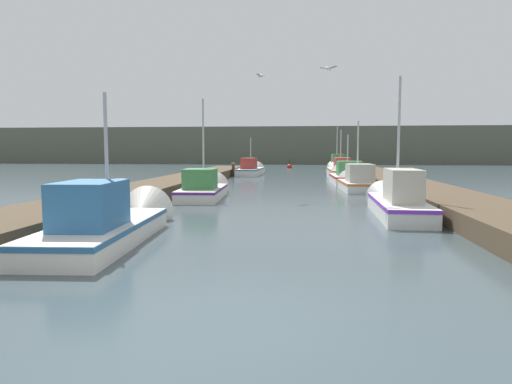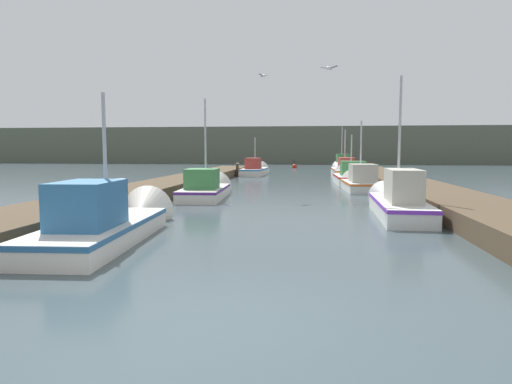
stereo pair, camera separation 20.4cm
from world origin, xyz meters
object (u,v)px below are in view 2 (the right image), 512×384
(mooring_piling_2, at_px, (120,199))
(mooring_piling_3, at_px, (350,164))
(fishing_boat_1, at_px, (397,201))
(fishing_boat_3, at_px, (360,182))
(fishing_boat_4, at_px, (350,177))
(seagull_1, at_px, (263,76))
(channel_buoy, at_px, (295,167))
(fishing_boat_0, at_px, (113,221))
(mooring_piling_1, at_px, (237,170))
(fishing_boat_6, at_px, (255,170))
(mooring_piling_0, at_px, (349,165))
(seagull_lead, at_px, (329,68))
(fishing_boat_5, at_px, (344,172))
(fishing_boat_2, at_px, (208,188))
(fishing_boat_7, at_px, (341,166))

(mooring_piling_2, relative_size, mooring_piling_3, 0.94)
(fishing_boat_1, relative_size, fishing_boat_3, 1.27)
(fishing_boat_4, distance_m, seagull_1, 9.92)
(seagull_1, bearing_deg, fishing_boat_4, 178.06)
(channel_buoy, relative_size, seagull_1, 1.94)
(fishing_boat_0, relative_size, mooring_piling_1, 5.97)
(fishing_boat_6, bearing_deg, fishing_boat_1, -69.68)
(mooring_piling_0, bearing_deg, channel_buoy, 124.93)
(fishing_boat_4, distance_m, mooring_piling_3, 17.17)
(fishing_boat_4, height_order, fishing_boat_6, fishing_boat_6)
(mooring_piling_0, height_order, seagull_lead, seagull_lead)
(mooring_piling_2, bearing_deg, fishing_boat_3, 52.66)
(fishing_boat_4, bearing_deg, fishing_boat_1, -90.40)
(fishing_boat_1, distance_m, fishing_boat_6, 22.34)
(mooring_piling_0, relative_size, mooring_piling_3, 0.97)
(fishing_boat_5, bearing_deg, seagull_1, -110.99)
(fishing_boat_0, distance_m, fishing_boat_6, 25.75)
(fishing_boat_6, xyz_separation_m, mooring_piling_1, (-1.07, -2.23, 0.10))
(fishing_boat_2, xyz_separation_m, fishing_boat_6, (0.03, 16.64, 0.05))
(fishing_boat_1, xyz_separation_m, mooring_piling_0, (0.72, 27.53, 0.17))
(fishing_boat_7, distance_m, mooring_piling_2, 29.65)
(fishing_boat_5, height_order, mooring_piling_2, fishing_boat_5)
(mooring_piling_2, height_order, seagull_1, seagull_1)
(seagull_lead, bearing_deg, fishing_boat_1, -158.44)
(fishing_boat_0, height_order, fishing_boat_1, fishing_boat_1)
(mooring_piling_1, xyz_separation_m, channel_buoy, (3.65, 15.98, -0.36))
(mooring_piling_3, height_order, seagull_lead, seagull_lead)
(fishing_boat_0, xyz_separation_m, mooring_piling_3, (8.24, 34.69, 0.24))
(seagull_lead, bearing_deg, mooring_piling_3, -68.95)
(fishing_boat_4, distance_m, mooring_piling_0, 14.53)
(fishing_boat_6, xyz_separation_m, mooring_piling_0, (7.76, 6.33, 0.20))
(fishing_boat_0, distance_m, fishing_boat_7, 32.03)
(fishing_boat_4, bearing_deg, channel_buoy, 98.71)
(fishing_boat_4, relative_size, mooring_piling_0, 4.19)
(mooring_piling_1, relative_size, channel_buoy, 0.97)
(fishing_boat_4, relative_size, fishing_boat_5, 0.80)
(mooring_piling_0, xyz_separation_m, mooring_piling_3, (0.31, 2.62, 0.02))
(mooring_piling_0, distance_m, seagull_1, 23.09)
(mooring_piling_3, height_order, seagull_1, seagull_1)
(fishing_boat_6, bearing_deg, mooring_piling_3, 49.90)
(fishing_boat_0, bearing_deg, fishing_boat_1, 28.64)
(fishing_boat_5, xyz_separation_m, mooring_piling_2, (-7.82, -19.57, 0.12))
(seagull_1, bearing_deg, mooring_piling_0, -165.26)
(fishing_boat_0, distance_m, seagull_1, 11.48)
(fishing_boat_1, xyz_separation_m, mooring_piling_1, (-8.11, 18.98, 0.07))
(fishing_boat_6, bearing_deg, mooring_piling_2, -90.94)
(fishing_boat_1, bearing_deg, fishing_boat_6, 110.02)
(fishing_boat_7, bearing_deg, channel_buoy, 115.12)
(mooring_piling_3, xyz_separation_m, seagull_1, (-5.82, -24.56, 4.58))
(fishing_boat_4, xyz_separation_m, seagull_lead, (-1.79, -12.83, 4.15))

